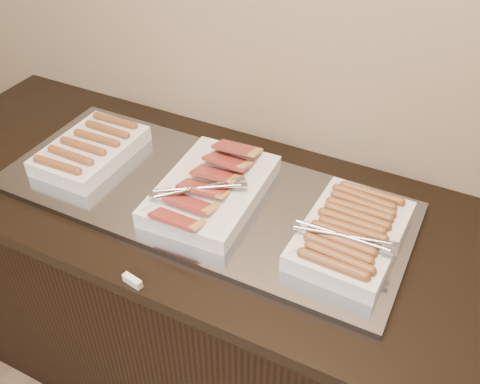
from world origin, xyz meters
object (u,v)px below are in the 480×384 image
counter (215,300)px  dish_center (211,189)px  dish_left (91,149)px  dish_right (351,233)px  warming_tray (202,196)px

counter → dish_center: (0.01, -0.00, 0.50)m
dish_left → dish_right: 0.84m
counter → dish_left: (-0.43, -0.00, 0.50)m
warming_tray → dish_right: (0.45, -0.00, 0.04)m
warming_tray → dish_center: 0.05m
warming_tray → dish_center: bearing=-5.5°
counter → dish_right: size_ratio=5.63×
dish_right → warming_tray: bearing=-178.5°
warming_tray → counter: bearing=0.0°
counter → dish_center: 0.50m
dish_left → warming_tray: bearing=0.1°
dish_left → dish_right: bearing=-0.1°
dish_center → dish_right: bearing=-2.7°
warming_tray → dish_left: bearing=-180.0°
warming_tray → dish_left: dish_left is taller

